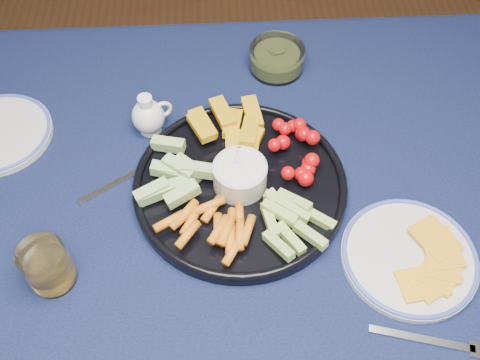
{
  "coord_description": "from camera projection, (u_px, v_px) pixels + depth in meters",
  "views": [
    {
      "loc": [
        0.06,
        -0.46,
        1.51
      ],
      "look_at": [
        0.09,
        0.07,
        0.77
      ],
      "focal_mm": 40.0,
      "sensor_mm": 36.0,
      "label": 1
    }
  ],
  "objects": [
    {
      "name": "cheese_plate",
      "position": [
        410.0,
        256.0,
        0.85
      ],
      "size": [
        0.22,
        0.22,
        0.03
      ],
      "color": "silver",
      "rests_on": "dining_table"
    },
    {
      "name": "crudite_platter",
      "position": [
        238.0,
        182.0,
        0.92
      ],
      "size": [
        0.37,
        0.37,
        0.12
      ],
      "color": "black",
      "rests_on": "dining_table"
    },
    {
      "name": "fork_left",
      "position": [
        130.0,
        176.0,
        0.95
      ],
      "size": [
        0.15,
        0.11,
        0.0
      ],
      "color": "silver",
      "rests_on": "dining_table"
    },
    {
      "name": "fork_right",
      "position": [
        443.0,
        343.0,
        0.77
      ],
      "size": [
        0.18,
        0.06,
        0.0
      ],
      "color": "silver",
      "rests_on": "dining_table"
    },
    {
      "name": "juice_tumbler",
      "position": [
        48.0,
        267.0,
        0.81
      ],
      "size": [
        0.07,
        0.07,
        0.08
      ],
      "color": "white",
      "rests_on": "dining_table"
    },
    {
      "name": "creamer_pitcher",
      "position": [
        149.0,
        116.0,
        0.99
      ],
      "size": [
        0.08,
        0.06,
        0.08
      ],
      "color": "white",
      "rests_on": "dining_table"
    },
    {
      "name": "pickle_bowl",
      "position": [
        277.0,
        59.0,
        1.1
      ],
      "size": [
        0.11,
        0.11,
        0.05
      ],
      "color": "white",
      "rests_on": "dining_table"
    },
    {
      "name": "dining_table",
      "position": [
        193.0,
        252.0,
        0.96
      ],
      "size": [
        1.67,
        1.07,
        0.75
      ],
      "color": "#4C3219",
      "rests_on": "ground"
    }
  ]
}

